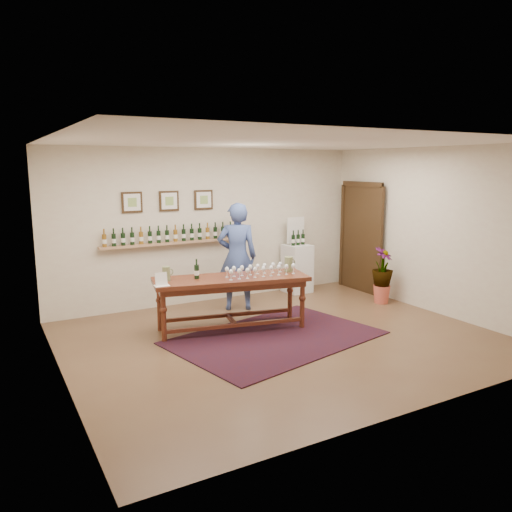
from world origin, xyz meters
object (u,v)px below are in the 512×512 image
tasting_table (231,285)px  display_pedestal (297,268)px  potted_plant (382,275)px  person (237,257)px

tasting_table → display_pedestal: (2.18, 1.46, -0.23)m
potted_plant → person: (-2.49, 0.93, 0.42)m
tasting_table → display_pedestal: display_pedestal is taller
tasting_table → person: bearing=70.2°
tasting_table → potted_plant: 3.08m
tasting_table → display_pedestal: size_ratio=2.56×
display_pedestal → person: person is taller
tasting_table → display_pedestal: bearing=45.8°
display_pedestal → person: bearing=-162.2°
potted_plant → person: 2.69m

